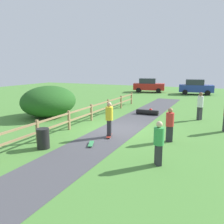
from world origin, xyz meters
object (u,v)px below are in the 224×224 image
trash_bin (43,138)px  parked_car_red (149,85)px  bush_large (49,101)px  skater_riding (109,118)px  bystander_red (170,123)px  skateboard_loose (91,144)px  skater_fallen (148,112)px  parked_car_blue (196,87)px  bystander_green (159,141)px  bystander_white (200,105)px

trash_bin → parked_car_red: parked_car_red is taller
bush_large → skater_riding: (6.13, -2.81, -0.08)m
skater_riding → parked_car_red: 22.05m
bystander_red → parked_car_red: parked_car_red is taller
bush_large → skateboard_loose: size_ratio=5.29×
skateboard_loose → trash_bin: bearing=-145.3°
skater_riding → skater_fallen: skater_riding is taller
skateboard_loose → bush_large: bearing=143.9°
parked_car_red → parked_car_blue: bearing=0.0°
parked_car_red → parked_car_blue: same height
skater_riding → parked_car_red: size_ratio=0.40×
bystander_red → parked_car_blue: (-0.95, 21.05, 0.06)m
skater_riding → parked_car_blue: bearing=84.8°
trash_bin → bystander_green: (5.06, 0.37, 0.46)m
parked_car_red → parked_car_blue: size_ratio=1.01×
bystander_red → parked_car_blue: size_ratio=0.37×
bystander_red → bystander_green: bearing=-86.2°
bystander_white → bystander_red: size_ratio=1.14×
bystander_green → skateboard_loose: bearing=165.9°
bush_large → bystander_red: size_ratio=2.62×
skateboard_loose → parked_car_blue: size_ratio=0.18×
skater_fallen → bystander_white: 3.79m
trash_bin → parked_car_blue: bearing=80.9°
trash_bin → bystander_green: size_ratio=0.54×
parked_car_red → parked_car_blue: (6.22, 0.00, 0.00)m
skateboard_loose → parked_car_blue: 23.28m
trash_bin → skater_riding: 3.39m
skater_fallen → bystander_white: bearing=-3.5°
bush_large → parked_car_red: size_ratio=0.97×
trash_bin → bystander_green: bystander_green is taller
trash_bin → bystander_red: bystander_red is taller
parked_car_red → trash_bin: bearing=-84.6°
trash_bin → bystander_white: 10.61m
bystander_white → bystander_green: size_ratio=1.14×
trash_bin → bystander_white: bearing=57.1°
skater_riding → bystander_white: bearing=58.3°
skateboard_loose → skater_fallen: bearing=87.6°
trash_bin → skateboard_loose: size_ratio=1.10×
bush_large → trash_bin: bush_large is taller
skater_fallen → bystander_green: 9.27m
skater_riding → skater_fallen: 6.45m
skater_fallen → bystander_white: (3.68, -0.23, 0.85)m
bystander_green → parked_car_red: 25.10m
bystander_red → parked_car_red: (-7.18, 21.05, 0.06)m
bush_large → trash_bin: bearing=-52.8°
skater_riding → bush_large: bearing=155.4°
skater_fallen → skateboard_loose: skater_fallen is taller
skater_riding → parked_car_red: parked_car_red is taller
bystander_white → bystander_green: (-0.69, -8.52, -0.14)m
bush_large → skateboard_loose: bearing=-36.1°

